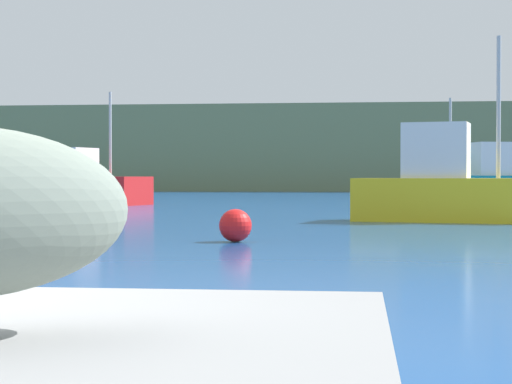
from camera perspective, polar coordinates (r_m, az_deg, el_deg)
The scene contains 5 objects.
hillside_backdrop at distance 78.53m, azimuth 4.70°, elevation 2.68°, with size 140.00×10.85×7.15m, color #6B7A51.
fishing_boat_yellow at distance 26.27m, azimuth 11.54°, elevation 0.32°, with size 5.24×2.59×5.18m.
fishing_boat_red at distance 42.32m, azimuth -11.66°, elevation 0.45°, with size 7.88×4.65×5.03m.
fishing_boat_teal at distance 41.06m, azimuth 15.19°, elevation 0.58°, with size 8.26×4.27×4.66m.
mooring_buoy at distance 17.94m, azimuth -1.30°, elevation -2.11°, with size 0.65×0.65×0.65m, color red.
Camera 1 is at (2.35, -3.36, 1.31)m, focal length 63.92 mm.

